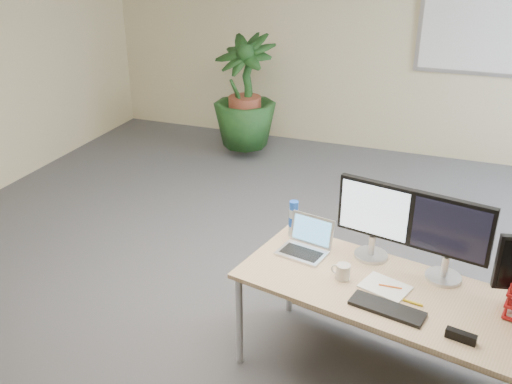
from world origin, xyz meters
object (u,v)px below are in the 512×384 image
at_px(desk, 394,302).
at_px(laptop, 306,243).
at_px(monitor_right, 450,235).
at_px(monitor_left, 375,215).
at_px(floor_plant, 245,99).

distance_m(desk, laptop, 0.67).
distance_m(desk, monitor_right, 0.54).
distance_m(desk, monitor_left, 0.55).
relative_size(desk, laptop, 5.47).
height_order(monitor_right, laptop, monitor_right).
xyz_separation_m(desk, floor_plant, (-2.29, 3.27, 0.19)).
bearing_deg(monitor_left, floor_plant, 124.60).
xyz_separation_m(desk, monitor_right, (0.26, 0.13, 0.45)).
bearing_deg(floor_plant, laptop, -61.65).
relative_size(monitor_right, laptop, 1.51).
distance_m(desk, floor_plant, 4.00).
xyz_separation_m(floor_plant, monitor_left, (2.10, -3.04, 0.26)).
bearing_deg(monitor_right, laptop, 178.19).
xyz_separation_m(desk, monitor_left, (-0.20, 0.23, 0.45)).
height_order(floor_plant, monitor_right, floor_plant).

